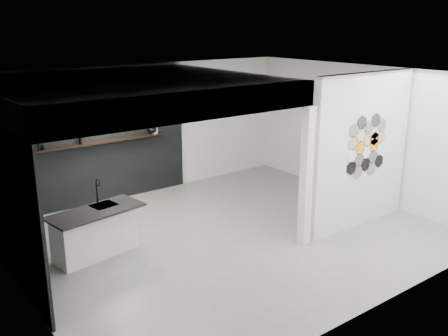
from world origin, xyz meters
TOP-DOWN VIEW (x-y plane):
  - floor at (0.00, 0.00)m, footprint 7.00×6.00m
  - partition_panel at (2.23, -1.00)m, footprint 2.45×0.15m
  - bay_clad_back at (-1.30, 2.97)m, footprint 4.40×0.04m
  - bay_clad_left at (-3.47, 1.00)m, footprint 0.04×4.00m
  - bulkhead at (-1.30, 1.00)m, footprint 4.40×4.00m
  - corner_column at (0.82, -1.00)m, footprint 0.16×0.16m
  - fascia_beam at (-1.30, -0.92)m, footprint 4.40×0.16m
  - wall_basin at (-3.24, 0.80)m, footprint 0.40×0.60m
  - display_shelf at (-1.20, 2.87)m, footprint 3.00×0.15m
  - kitchen_island at (-2.21, 0.66)m, footprint 1.59×0.89m
  - stockpot at (-2.43, 2.87)m, footprint 0.26×0.26m
  - kettle at (0.10, 2.87)m, footprint 0.26×0.26m
  - glass_bowl at (0.15, 2.87)m, footprint 0.21×0.21m
  - glass_vase at (0.15, 2.87)m, footprint 0.12×0.12m
  - bottle_dark at (-1.50, 2.87)m, footprint 0.08×0.08m
  - utensil_cup at (-2.24, 2.87)m, footprint 0.08×0.08m
  - hex_tile_cluster at (2.26, -1.09)m, footprint 1.04×0.02m

SIDE VIEW (x-z plane):
  - floor at x=0.00m, z-range -0.01..0.00m
  - kitchen_island at x=-2.21m, z-range -0.20..1.01m
  - wall_basin at x=-3.24m, z-range 0.79..0.91m
  - bay_clad_back at x=-1.30m, z-range 0.00..2.35m
  - bay_clad_left at x=-3.47m, z-range 0.00..2.35m
  - corner_column at x=0.82m, z-range 0.00..2.35m
  - display_shelf at x=-1.20m, z-range 1.28..1.32m
  - utensil_cup at x=-2.24m, z-range 1.32..1.41m
  - glass_bowl at x=0.15m, z-range 1.32..1.43m
  - glass_vase at x=0.15m, z-range 1.32..1.45m
  - partition_panel at x=2.23m, z-range 0.00..2.80m
  - kettle at x=0.10m, z-range 1.32..1.49m
  - bottle_dark at x=-1.50m, z-range 1.32..1.49m
  - stockpot at x=-2.43m, z-range 1.32..1.52m
  - hex_tile_cluster at x=2.26m, z-range 0.92..2.09m
  - bulkhead at x=-1.30m, z-range 2.35..2.75m
  - fascia_beam at x=-1.30m, z-range 2.35..2.75m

